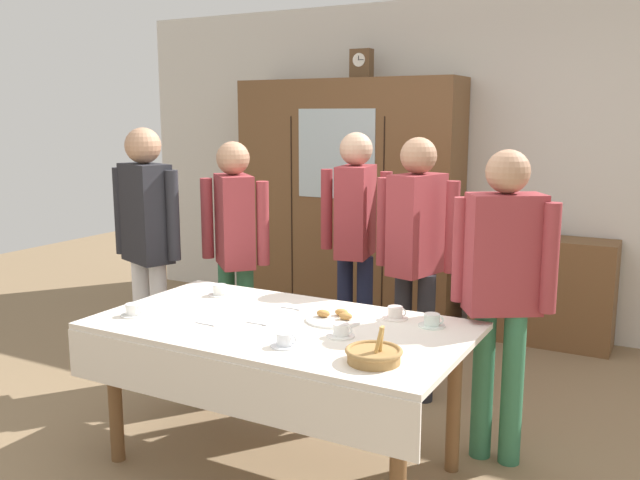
% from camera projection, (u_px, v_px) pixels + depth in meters
% --- Properties ---
extents(ground_plane, '(12.00, 12.00, 0.00)m').
position_uv_depth(ground_plane, '(302.00, 448.00, 3.66)').
color(ground_plane, '#846B4C').
rests_on(ground_plane, ground).
extents(back_wall, '(6.40, 0.10, 2.70)m').
position_uv_depth(back_wall, '(460.00, 165.00, 5.71)').
color(back_wall, silver).
rests_on(back_wall, ground).
extents(dining_table, '(1.83, 1.01, 0.75)m').
position_uv_depth(dining_table, '(277.00, 344.00, 3.34)').
color(dining_table, brown).
rests_on(dining_table, ground).
extents(wall_cabinet, '(1.97, 0.46, 2.06)m').
position_uv_depth(wall_cabinet, '(348.00, 200.00, 5.93)').
color(wall_cabinet, brown).
rests_on(wall_cabinet, ground).
extents(mantel_clock, '(0.18, 0.11, 0.24)m').
position_uv_depth(mantel_clock, '(362.00, 64.00, 5.67)').
color(mantel_clock, brown).
rests_on(mantel_clock, wall_cabinet).
extents(bookshelf_low, '(1.06, 0.35, 0.83)m').
position_uv_depth(bookshelf_low, '(542.00, 290.00, 5.31)').
color(bookshelf_low, brown).
rests_on(bookshelf_low, ground).
extents(book_stack, '(0.15, 0.22, 0.08)m').
position_uv_depth(book_stack, '(545.00, 232.00, 5.22)').
color(book_stack, '#99332D').
rests_on(book_stack, bookshelf_low).
extents(tea_cup_mid_left, '(0.13, 0.13, 0.06)m').
position_uv_depth(tea_cup_mid_left, '(395.00, 314.00, 3.42)').
color(tea_cup_mid_left, white).
rests_on(tea_cup_mid_left, dining_table).
extents(tea_cup_front_edge, '(0.13, 0.13, 0.06)m').
position_uv_depth(tea_cup_front_edge, '(432.00, 321.00, 3.29)').
color(tea_cup_front_edge, silver).
rests_on(tea_cup_front_edge, dining_table).
extents(tea_cup_back_edge, '(0.13, 0.13, 0.06)m').
position_uv_depth(tea_cup_back_edge, '(133.00, 310.00, 3.47)').
color(tea_cup_back_edge, white).
rests_on(tea_cup_back_edge, dining_table).
extents(tea_cup_far_right, '(0.13, 0.13, 0.06)m').
position_uv_depth(tea_cup_far_right, '(285.00, 340.00, 3.01)').
color(tea_cup_far_right, white).
rests_on(tea_cup_far_right, dining_table).
extents(tea_cup_center, '(0.13, 0.13, 0.06)m').
position_uv_depth(tea_cup_center, '(341.00, 331.00, 3.14)').
color(tea_cup_center, white).
rests_on(tea_cup_center, dining_table).
extents(tea_cup_near_right, '(0.13, 0.13, 0.06)m').
position_uv_depth(tea_cup_near_right, '(220.00, 291.00, 3.86)').
color(tea_cup_near_right, white).
rests_on(tea_cup_near_right, dining_table).
extents(bread_basket, '(0.24, 0.24, 0.16)m').
position_uv_depth(bread_basket, '(374.00, 354.00, 2.81)').
color(bread_basket, '#9E7542').
rests_on(bread_basket, dining_table).
extents(pastry_plate, '(0.28, 0.28, 0.05)m').
position_uv_depth(pastry_plate, '(335.00, 318.00, 3.39)').
color(pastry_plate, white).
rests_on(pastry_plate, dining_table).
extents(spoon_mid_left, '(0.12, 0.02, 0.01)m').
position_uv_depth(spoon_mid_left, '(260.00, 324.00, 3.33)').
color(spoon_mid_left, silver).
rests_on(spoon_mid_left, dining_table).
extents(spoon_far_right, '(0.12, 0.02, 0.01)m').
position_uv_depth(spoon_far_right, '(209.00, 324.00, 3.32)').
color(spoon_far_right, silver).
rests_on(spoon_far_right, dining_table).
extents(spoon_mid_right, '(0.12, 0.02, 0.01)m').
position_uv_depth(spoon_mid_right, '(294.00, 309.00, 3.59)').
color(spoon_mid_right, silver).
rests_on(spoon_mid_right, dining_table).
extents(person_behind_table_left, '(0.52, 0.31, 1.68)m').
position_uv_depth(person_behind_table_left, '(147.00, 231.00, 4.36)').
color(person_behind_table_left, silver).
rests_on(person_behind_table_left, ground).
extents(person_near_right_end, '(0.52, 0.40, 1.63)m').
position_uv_depth(person_near_right_end, '(416.00, 244.00, 4.13)').
color(person_near_right_end, '#232328').
rests_on(person_near_right_end, ground).
extents(person_beside_shelf, '(0.52, 0.39, 1.60)m').
position_uv_depth(person_beside_shelf, '(235.00, 239.00, 4.43)').
color(person_beside_shelf, '#33704C').
rests_on(person_beside_shelf, ground).
extents(person_behind_table_right, '(0.52, 0.36, 1.60)m').
position_uv_depth(person_behind_table_right, '(503.00, 277.00, 3.38)').
color(person_behind_table_right, '#33704C').
rests_on(person_behind_table_right, ground).
extents(person_by_cabinet, '(0.52, 0.39, 1.65)m').
position_uv_depth(person_by_cabinet, '(355.00, 229.00, 4.60)').
color(person_by_cabinet, '#191E38').
rests_on(person_by_cabinet, ground).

